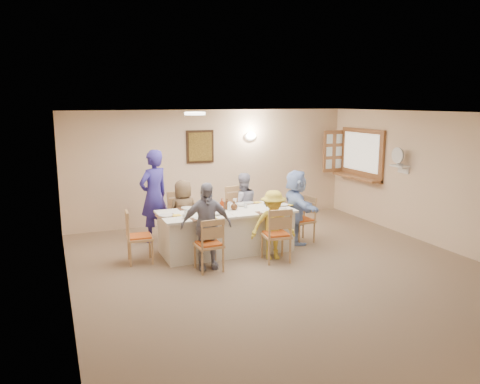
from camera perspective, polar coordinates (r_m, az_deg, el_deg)
name	(u,v)px	position (r m, az deg, el deg)	size (l,w,h in m)	color
ground	(284,270)	(7.67, 5.43, -9.47)	(7.00, 7.00, 0.00)	#846D56
room_walls	(286,178)	(7.28, 5.65, 1.76)	(7.00, 7.00, 7.00)	beige
wall_picture	(200,147)	(10.33, -4.89, 5.52)	(0.62, 0.05, 0.72)	#382113
wall_sconce	(251,136)	(10.71, 1.31, 6.83)	(0.26, 0.09, 0.18)	white
ceiling_light	(195,114)	(8.20, -5.52, 9.50)	(0.36, 0.36, 0.05)	white
serving_hatch	(362,154)	(11.01, 14.64, 4.50)	(0.06, 1.50, 1.15)	brown
hatch_sill	(356,177)	(11.01, 14.01, 1.77)	(0.30, 1.50, 0.05)	brown
shutter_door	(333,151)	(11.48, 11.32, 4.89)	(0.55, 0.04, 1.00)	brown
fan_shelf	(400,166)	(9.94, 18.90, 3.01)	(0.22, 0.36, 0.03)	white
desk_fan	(399,159)	(9.90, 18.82, 3.87)	(0.30, 0.30, 0.28)	#A5A5A8
dining_table	(226,231)	(8.46, -1.68, -4.77)	(2.40, 1.02, 0.76)	silver
chair_back_left	(182,218)	(8.99, -7.08, -3.16)	(0.47, 0.47, 0.99)	tan
chair_back_right	(240,212)	(9.36, 0.02, -2.43)	(0.48, 0.48, 1.01)	tan
chair_front_left	(209,244)	(7.52, -3.83, -6.30)	(0.43, 0.43, 0.89)	tan
chair_front_right	(276,234)	(7.96, 4.42, -5.12)	(0.45, 0.45, 0.94)	tan
chair_left_end	(140,236)	(8.04, -12.12, -5.31)	(0.43, 0.43, 0.91)	tan
chair_right_end	(302,220)	(9.08, 7.52, -3.35)	(0.42, 0.42, 0.88)	tan
diner_back_left	(184,213)	(8.84, -6.90, -2.52)	(0.66, 0.48, 1.24)	brown
diner_back_right	(243,206)	(9.22, 0.31, -1.69)	(0.67, 0.54, 1.31)	#A19EB9
diner_front_left	(206,226)	(7.56, -4.14, -4.12)	(0.87, 0.44, 1.42)	gray
diner_front_right	(273,225)	(8.03, 4.05, -4.03)	(0.85, 0.59, 1.20)	yellow
diner_right_end	(296,207)	(8.96, 6.84, -1.79)	(0.59, 1.36, 1.41)	#A2C1FC
caregiver	(154,196)	(9.13, -10.45, -0.47)	(0.77, 0.68, 1.78)	#332A8E
placemat_fl	(201,219)	(7.78, -4.75, -3.28)	(0.34, 0.25, 0.01)	#472B19
plate_fl	(201,218)	(7.78, -4.75, -3.20)	(0.25, 0.25, 0.02)	white
napkin_fl	(212,218)	(7.79, -3.37, -3.19)	(0.13, 0.13, 0.01)	yellow
placemat_fr	(267,212)	(8.21, 3.26, -2.50)	(0.34, 0.26, 0.01)	#472B19
plate_fr	(267,212)	(8.21, 3.26, -2.43)	(0.23, 0.23, 0.01)	white
napkin_fr	(277,212)	(8.25, 4.54, -2.41)	(0.15, 0.15, 0.01)	yellow
placemat_bl	(187,208)	(8.57, -6.45, -1.99)	(0.34, 0.25, 0.01)	#472B19
plate_bl	(187,208)	(8.57, -6.45, -1.92)	(0.23, 0.23, 0.01)	white
napkin_bl	(198,208)	(8.57, -5.20, -1.91)	(0.14, 0.14, 0.01)	yellow
placemat_br	(248,203)	(8.96, 0.95, -1.34)	(0.35, 0.26, 0.01)	#472B19
plate_br	(248,202)	(8.96, 0.95, -1.28)	(0.23, 0.23, 0.01)	white
napkin_br	(257,202)	(8.98, 2.13, -1.27)	(0.13, 0.13, 0.01)	yellow
placemat_le	(166,216)	(8.05, -9.05, -2.90)	(0.33, 0.25, 0.01)	#472B19
plate_le	(166,215)	(8.05, -9.06, -2.83)	(0.24, 0.24, 0.02)	white
napkin_le	(177,215)	(8.04, -7.73, -2.82)	(0.14, 0.14, 0.01)	yellow
placemat_re	(282,205)	(8.81, 5.14, -1.60)	(0.35, 0.26, 0.01)	#472B19
plate_re	(282,205)	(8.80, 5.14, -1.54)	(0.24, 0.24, 0.02)	white
napkin_re	(292,205)	(8.84, 6.32, -1.53)	(0.15, 0.15, 0.01)	yellow
teacup_a	(185,216)	(7.82, -6.68, -2.97)	(0.13, 0.13, 0.08)	white
teacup_b	(235,201)	(8.99, -0.64, -1.06)	(0.09, 0.09, 0.08)	white
bowl_a	(216,214)	(8.03, -2.98, -2.65)	(0.24, 0.24, 0.05)	white
bowl_b	(241,205)	(8.70, 0.13, -1.54)	(0.22, 0.22, 0.06)	white
condiment_ketchup	(222,204)	(8.34, -2.22, -1.52)	(0.11, 0.11, 0.22)	#9F310D
condiment_brown	(227,204)	(8.40, -1.61, -1.50)	(0.10, 0.10, 0.20)	#492913
condiment_malt	(234,205)	(8.39, -0.72, -1.64)	(0.15, 0.15, 0.16)	#492913
drinking_glass	(217,208)	(8.34, -2.79, -1.91)	(0.07, 0.07, 0.10)	silver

